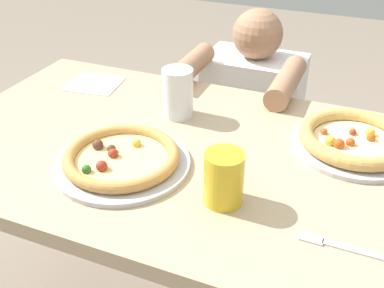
{
  "coord_description": "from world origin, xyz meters",
  "views": [
    {
      "loc": [
        0.41,
        -0.88,
        1.36
      ],
      "look_at": [
        0.05,
        -0.02,
        0.78
      ],
      "focal_mm": 43.19,
      "sensor_mm": 36.0,
      "label": 1
    }
  ],
  "objects": [
    {
      "name": "fork",
      "position": [
        0.44,
        -0.21,
        0.75
      ],
      "size": [
        0.2,
        0.02,
        0.0
      ],
      "color": "silver",
      "rests_on": "dining_table"
    },
    {
      "name": "paper_napkin",
      "position": [
        -0.39,
        0.24,
        0.75
      ],
      "size": [
        0.18,
        0.16,
        0.0
      ],
      "primitive_type": "cube",
      "rotation": [
        0.0,
        0.0,
        0.14
      ],
      "color": "white",
      "rests_on": "dining_table"
    },
    {
      "name": "dining_table",
      "position": [
        0.0,
        0.0,
        0.63
      ],
      "size": [
        1.24,
        0.76,
        0.75
      ],
      "color": "tan",
      "rests_on": "ground"
    },
    {
      "name": "drink_cup_colored",
      "position": [
        0.18,
        -0.16,
        0.81
      ],
      "size": [
        0.08,
        0.08,
        0.12
      ],
      "color": "gold",
      "rests_on": "dining_table"
    },
    {
      "name": "pizza_near",
      "position": [
        -0.08,
        -0.13,
        0.77
      ],
      "size": [
        0.32,
        0.32,
        0.04
      ],
      "color": "#B7B7BC",
      "rests_on": "dining_table"
    },
    {
      "name": "diner_seated",
      "position": [
        0.02,
        0.63,
        0.43
      ],
      "size": [
        0.39,
        0.51,
        0.93
      ],
      "color": "#333847",
      "rests_on": "ground"
    },
    {
      "name": "pizza_far",
      "position": [
        0.41,
        0.16,
        0.77
      ],
      "size": [
        0.3,
        0.3,
        0.05
      ],
      "color": "#B7B7BC",
      "rests_on": "dining_table"
    },
    {
      "name": "water_cup_clear",
      "position": [
        -0.06,
        0.15,
        0.82
      ],
      "size": [
        0.08,
        0.08,
        0.14
      ],
      "color": "silver",
      "rests_on": "dining_table"
    }
  ]
}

